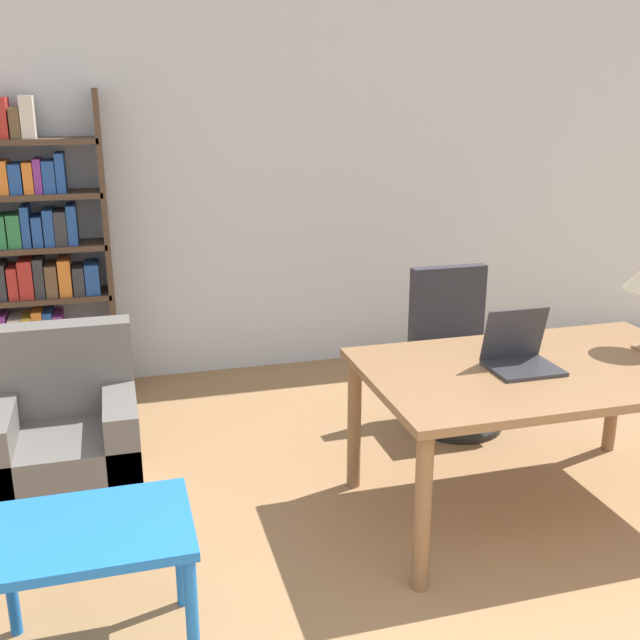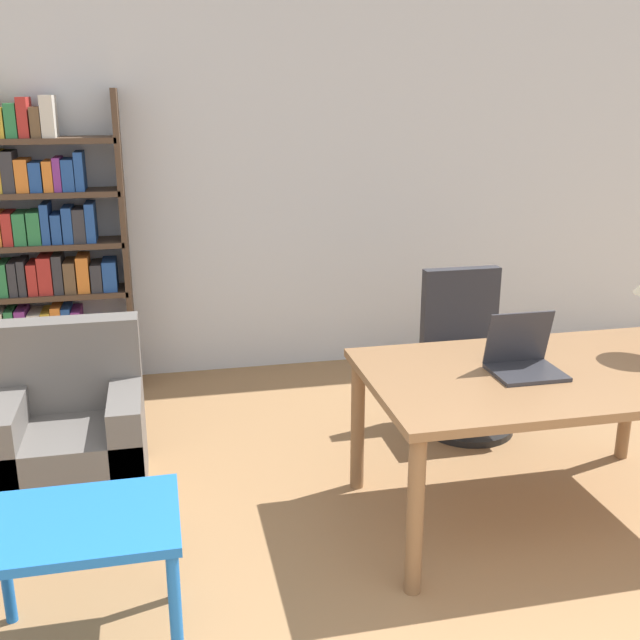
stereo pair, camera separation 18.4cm
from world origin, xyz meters
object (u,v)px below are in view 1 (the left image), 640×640
object	(u,v)px
office_chair	(455,357)
bookshelf	(23,261)
laptop	(520,355)
armchair	(65,446)
side_table_blue	(91,547)
desk	(540,383)

from	to	relation	value
office_chair	bookshelf	distance (m)	2.80
laptop	armchair	xyz separation A→B (m)	(-2.08, 0.69, -0.51)
side_table_blue	armchair	distance (m)	1.22
laptop	armchair	world-z (taller)	laptop
desk	office_chair	bearing A→B (deg)	86.13
desk	laptop	distance (m)	0.18
desk	office_chair	xyz separation A→B (m)	(0.07, 1.03, -0.24)
office_chair	side_table_blue	xyz separation A→B (m)	(-2.10, -1.53, 0.04)
laptop	side_table_blue	bearing A→B (deg)	-165.22
armchair	bookshelf	bearing A→B (deg)	99.93
laptop	side_table_blue	size ratio (longest dim) A/B	0.45
armchair	bookshelf	distance (m)	1.60
laptop	office_chair	distance (m)	1.10
side_table_blue	bookshelf	world-z (taller)	bookshelf
office_chair	side_table_blue	size ratio (longest dim) A/B	1.37
laptop	desk	bearing A→B (deg)	-6.72
side_table_blue	bookshelf	bearing A→B (deg)	98.79
desk	laptop	bearing A→B (deg)	173.28
office_chair	bookshelf	xyz separation A→B (m)	(-2.51, 1.12, 0.51)
desk	armchair	distance (m)	2.33
laptop	armchair	bearing A→B (deg)	161.54
office_chair	side_table_blue	bearing A→B (deg)	-144.03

